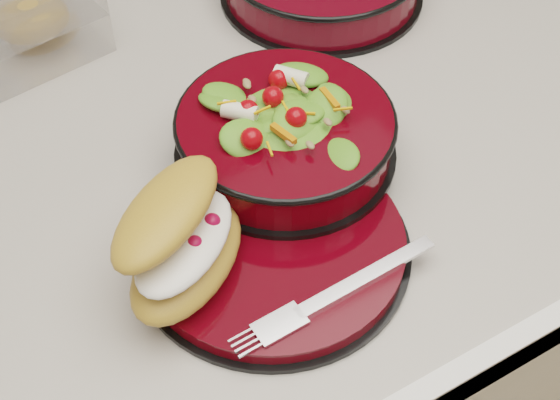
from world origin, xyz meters
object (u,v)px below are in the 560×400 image
croissant (182,239)px  salad_bowl (285,129)px  dinner_plate (273,244)px  fork (341,290)px  island_counter (237,342)px

croissant → salad_bowl: bearing=-8.2°
dinner_plate → croissant: 0.10m
salad_bowl → croissant: 0.17m
salad_bowl → fork: 0.17m
salad_bowl → fork: size_ratio=1.20×
salad_bowl → fork: bearing=-104.3°
dinner_plate → croissant: bearing=174.1°
dinner_plate → fork: size_ratio=1.39×
island_counter → fork: (-0.01, -0.26, 0.47)m
dinner_plate → fork: (0.02, -0.08, 0.01)m
salad_bowl → croissant: bearing=-152.1°
island_counter → fork: fork is taller
dinner_plate → croissant: size_ratio=1.61×
salad_bowl → croissant: size_ratio=1.38×
fork → salad_bowl: bearing=-16.9°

